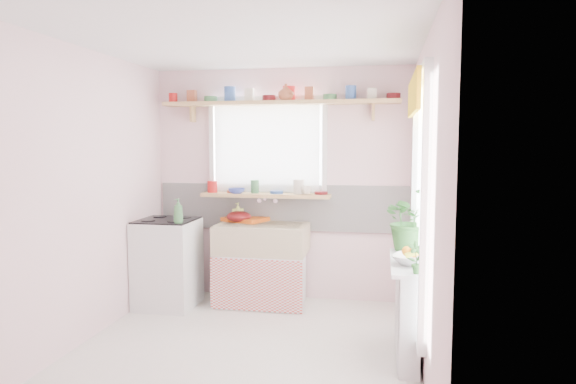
# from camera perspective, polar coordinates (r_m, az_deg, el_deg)

# --- Properties ---
(room) EXTENTS (3.20, 3.20, 3.20)m
(room) POSITION_cam_1_polar(r_m,az_deg,el_deg) (4.76, 5.33, 1.48)
(room) COLOR white
(room) RESTS_ON ground
(sink_unit) EXTENTS (0.95, 0.65, 1.11)m
(sink_unit) POSITION_cam_1_polar(r_m,az_deg,el_deg) (5.46, -2.91, -7.97)
(sink_unit) COLOR white
(sink_unit) RESTS_ON ground
(cooker) EXTENTS (0.58, 0.58, 0.93)m
(cooker) POSITION_cam_1_polar(r_m,az_deg,el_deg) (5.53, -13.22, -7.64)
(cooker) COLOR white
(cooker) RESTS_ON ground
(radiator_ledge) EXTENTS (0.22, 0.95, 0.78)m
(radiator_ledge) POSITION_cam_1_polar(r_m,az_deg,el_deg) (4.28, 13.12, -12.39)
(radiator_ledge) COLOR white
(radiator_ledge) RESTS_ON ground
(windowsill) EXTENTS (1.40, 0.22, 0.04)m
(windowsill) POSITION_cam_1_polar(r_m,az_deg,el_deg) (5.52, -2.50, -0.36)
(windowsill) COLOR tan
(windowsill) RESTS_ON room
(pine_shelf) EXTENTS (2.52, 0.24, 0.04)m
(pine_shelf) POSITION_cam_1_polar(r_m,az_deg,el_deg) (5.47, -1.01, 9.87)
(pine_shelf) COLOR tan
(pine_shelf) RESTS_ON room
(shelf_crockery) EXTENTS (2.47, 0.11, 0.12)m
(shelf_crockery) POSITION_cam_1_polar(r_m,az_deg,el_deg) (5.48, -1.46, 10.63)
(shelf_crockery) COLOR red
(shelf_crockery) RESTS_ON pine_shelf
(sill_crockery) EXTENTS (1.35, 0.11, 0.12)m
(sill_crockery) POSITION_cam_1_polar(r_m,az_deg,el_deg) (5.53, -3.00, 0.41)
(sill_crockery) COLOR red
(sill_crockery) RESTS_ON windowsill
(dish_tray) EXTENTS (0.52, 0.46, 0.04)m
(dish_tray) POSITION_cam_1_polar(r_m,az_deg,el_deg) (5.63, -4.77, -3.01)
(dish_tray) COLOR orange
(dish_tray) RESTS_ON sink_unit
(colander) EXTENTS (0.33, 0.33, 0.12)m
(colander) POSITION_cam_1_polar(r_m,az_deg,el_deg) (5.55, -5.48, -2.73)
(colander) COLOR #601012
(colander) RESTS_ON sink_unit
(jade_plant) EXTENTS (0.62, 0.59, 0.55)m
(jade_plant) POSITION_cam_1_polar(r_m,az_deg,el_deg) (4.53, 13.48, -2.95)
(jade_plant) COLOR #2E692A
(jade_plant) RESTS_ON radiator_ledge
(fruit_bowl) EXTENTS (0.40, 0.40, 0.08)m
(fruit_bowl) POSITION_cam_1_polar(r_m,az_deg,el_deg) (4.05, 13.78, -7.33)
(fruit_bowl) COLOR silver
(fruit_bowl) RESTS_ON radiator_ledge
(herb_pot) EXTENTS (0.13, 0.10, 0.23)m
(herb_pot) POSITION_cam_1_polar(r_m,az_deg,el_deg) (3.77, 14.04, -7.07)
(herb_pot) COLOR #2E6528
(herb_pot) RESTS_ON radiator_ledge
(soap_bottle_sink) EXTENTS (0.11, 0.11, 0.20)m
(soap_bottle_sink) POSITION_cam_1_polar(r_m,az_deg,el_deg) (5.63, -5.58, -2.21)
(soap_bottle_sink) COLOR #D5E967
(soap_bottle_sink) RESTS_ON sink_unit
(sill_cup) EXTENTS (0.14, 0.14, 0.09)m
(sill_cup) POSITION_cam_1_polar(r_m,az_deg,el_deg) (5.41, 1.99, 0.19)
(sill_cup) COLOR silver
(sill_cup) RESTS_ON windowsill
(sill_bowl) EXTENTS (0.23, 0.23, 0.06)m
(sill_bowl) POSITION_cam_1_polar(r_m,az_deg,el_deg) (5.54, -5.74, 0.13)
(sill_bowl) COLOR #3548AD
(sill_bowl) RESTS_ON windowsill
(shelf_vase) EXTENTS (0.21, 0.21, 0.17)m
(shelf_vase) POSITION_cam_1_polar(r_m,az_deg,el_deg) (5.40, -0.24, 11.04)
(shelf_vase) COLOR brown
(shelf_vase) RESTS_ON pine_shelf
(cooker_bottle) EXTENTS (0.12, 0.12, 0.24)m
(cooker_bottle) POSITION_cam_1_polar(r_m,az_deg,el_deg) (5.14, -12.10, -2.07)
(cooker_bottle) COLOR #408148
(cooker_bottle) RESTS_ON cooker
(fruit) EXTENTS (0.20, 0.14, 0.10)m
(fruit) POSITION_cam_1_polar(r_m,az_deg,el_deg) (4.04, 13.88, -6.47)
(fruit) COLOR orange
(fruit) RESTS_ON fruit_bowl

